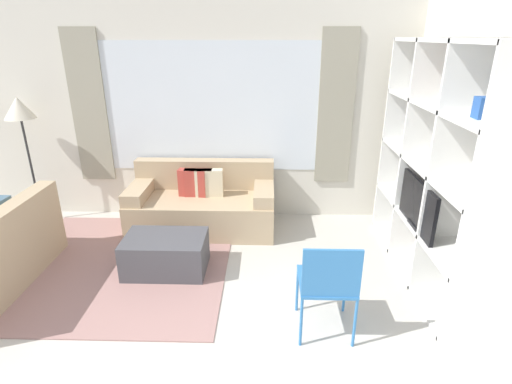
% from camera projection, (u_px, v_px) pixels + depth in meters
% --- Properties ---
extents(wall_back, '(6.23, 0.11, 2.70)m').
position_uv_depth(wall_back, '(212.00, 115.00, 5.07)').
color(wall_back, silver).
rests_on(wall_back, ground_plane).
extents(wall_right, '(0.07, 4.19, 2.70)m').
position_uv_depth(wall_right, '(472.00, 149.00, 3.59)').
color(wall_right, silver).
rests_on(wall_right, ground_plane).
extents(area_rug, '(2.31, 2.29, 0.01)m').
position_uv_depth(area_rug, '(120.00, 264.00, 4.29)').
color(area_rug, gray).
rests_on(area_rug, ground_plane).
extents(shelving_unit, '(0.43, 2.17, 2.28)m').
position_uv_depth(shelving_unit, '(439.00, 167.00, 3.79)').
color(shelving_unit, silver).
rests_on(shelving_unit, ground_plane).
extents(couch_main, '(1.78, 0.84, 0.82)m').
position_uv_depth(couch_main, '(203.00, 205.00, 5.03)').
color(couch_main, tan).
rests_on(couch_main, ground_plane).
extents(ottoman, '(0.83, 0.54, 0.39)m').
position_uv_depth(ottoman, '(166.00, 254.00, 4.12)').
color(ottoman, '#47474C').
rests_on(ottoman, ground_plane).
extents(floor_lamp, '(0.36, 0.36, 1.62)m').
position_uv_depth(floor_lamp, '(20.00, 115.00, 4.83)').
color(floor_lamp, black).
rests_on(floor_lamp, ground_plane).
extents(folding_chair, '(0.44, 0.46, 0.86)m').
position_uv_depth(folding_chair, '(328.00, 281.00, 3.11)').
color(folding_chair, '#3375B7').
rests_on(folding_chair, ground_plane).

